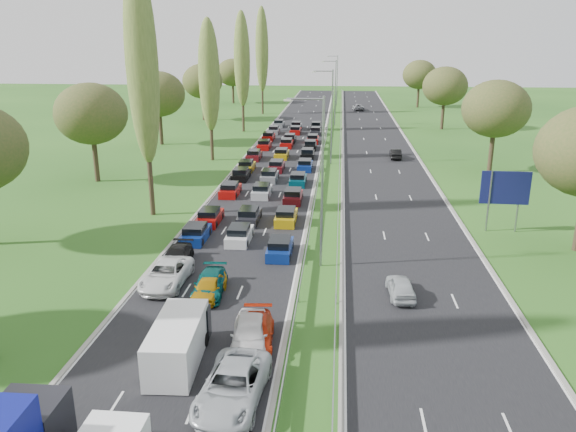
% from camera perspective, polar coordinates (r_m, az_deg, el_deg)
% --- Properties ---
extents(ground, '(260.00, 260.00, 0.00)m').
position_cam_1_polar(ground, '(76.04, 4.40, 5.62)').
color(ground, '#224F18').
rests_on(ground, ground).
extents(near_carriageway, '(10.50, 215.00, 0.04)m').
position_cam_1_polar(near_carriageway, '(78.87, -0.50, 6.10)').
color(near_carriageway, black).
rests_on(near_carriageway, ground).
extents(far_carriageway, '(10.50, 215.00, 0.04)m').
position_cam_1_polar(far_carriageway, '(78.68, 9.38, 5.84)').
color(far_carriageway, black).
rests_on(far_carriageway, ground).
extents(central_reservation, '(2.36, 215.00, 0.32)m').
position_cam_1_polar(central_reservation, '(78.38, 4.44, 6.39)').
color(central_reservation, gray).
rests_on(central_reservation, ground).
extents(lamp_columns, '(0.18, 140.18, 12.00)m').
position_cam_1_polar(lamp_columns, '(73.06, 4.48, 9.91)').
color(lamp_columns, gray).
rests_on(lamp_columns, ground).
extents(poplar_row, '(2.80, 127.80, 22.44)m').
position_cam_1_polar(poplar_row, '(64.98, -10.28, 14.42)').
color(poplar_row, '#2D2116').
rests_on(poplar_row, ground).
extents(woodland_left, '(8.00, 166.00, 11.10)m').
position_cam_1_polar(woodland_left, '(63.88, -20.62, 9.32)').
color(woodland_left, '#2D2116').
rests_on(woodland_left, ground).
extents(woodland_right, '(8.00, 153.00, 11.10)m').
position_cam_1_polar(woodland_right, '(64.28, 22.20, 9.19)').
color(woodland_right, '#2D2116').
rests_on(woodland_right, ground).
extents(traffic_queue_fill, '(9.11, 69.25, 0.80)m').
position_cam_1_polar(traffic_queue_fill, '(73.87, -0.91, 5.67)').
color(traffic_queue_fill, navy).
rests_on(traffic_queue_fill, ground).
extents(near_car_2, '(2.62, 5.49, 1.51)m').
position_cam_1_polar(near_car_2, '(37.97, -12.24, -5.78)').
color(near_car_2, white).
rests_on(near_car_2, near_carriageway).
extents(near_car_3, '(1.91, 4.50, 1.30)m').
position_cam_1_polar(near_car_3, '(41.06, -11.28, -4.08)').
color(near_car_3, black).
rests_on(near_car_3, near_carriageway).
extents(near_car_7, '(2.07, 4.63, 1.32)m').
position_cam_1_polar(near_car_7, '(36.26, -7.94, -6.85)').
color(near_car_7, '#054B47').
rests_on(near_car_7, near_carriageway).
extents(near_car_8, '(1.80, 4.04, 1.35)m').
position_cam_1_polar(near_car_8, '(35.81, -8.03, -7.15)').
color(near_car_8, '#B6810C').
rests_on(near_car_8, near_carriageway).
extents(near_car_10, '(3.04, 5.92, 1.60)m').
position_cam_1_polar(near_car_10, '(26.11, -5.65, -16.84)').
color(near_car_10, '#B0B6BB').
rests_on(near_car_10, near_carriageway).
extents(near_car_11, '(2.25, 4.76, 1.34)m').
position_cam_1_polar(near_car_11, '(30.31, -3.30, -11.81)').
color(near_car_11, '#B4260B').
rests_on(near_car_11, near_carriageway).
extents(near_car_12, '(2.28, 4.87, 1.61)m').
position_cam_1_polar(near_car_12, '(30.00, -3.91, -11.86)').
color(near_car_12, silver).
rests_on(near_car_12, near_carriageway).
extents(far_car_0, '(1.76, 3.91, 1.30)m').
position_cam_1_polar(far_car_0, '(36.26, 11.39, -7.05)').
color(far_car_0, '#A9AFB3').
rests_on(far_car_0, far_carriageway).
extents(far_car_1, '(1.44, 4.04, 1.33)m').
position_cam_1_polar(far_car_1, '(78.44, 10.86, 6.24)').
color(far_car_1, black).
rests_on(far_car_1, far_carriageway).
extents(far_car_2, '(2.74, 5.26, 1.42)m').
position_cam_1_polar(far_car_2, '(133.09, 7.15, 10.93)').
color(far_car_2, gray).
rests_on(far_car_2, far_carriageway).
extents(white_van_rear, '(2.19, 5.58, 2.24)m').
position_cam_1_polar(white_van_rear, '(29.22, -11.03, -12.31)').
color(white_van_rear, white).
rests_on(white_van_rear, near_carriageway).
extents(direction_sign, '(4.00, 0.22, 5.20)m').
position_cam_1_polar(direction_sign, '(49.94, 21.19, 2.43)').
color(direction_sign, gray).
rests_on(direction_sign, ground).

